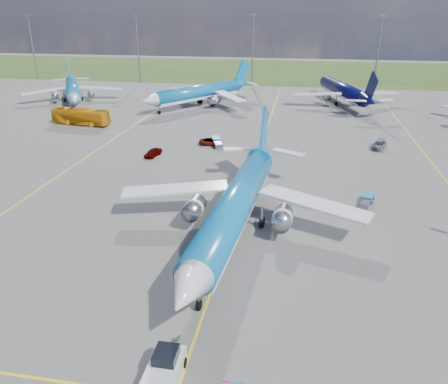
% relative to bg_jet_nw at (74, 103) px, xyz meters
% --- Properties ---
extents(ground, '(400.00, 400.00, 0.00)m').
position_rel_bg_jet_nw_xyz_m(ground, '(55.76, -72.42, 0.00)').
color(ground, '#565653').
rests_on(ground, ground).
extents(grass_strip, '(400.00, 80.00, 0.01)m').
position_rel_bg_jet_nw_xyz_m(grass_strip, '(55.76, 77.58, 0.00)').
color(grass_strip, '#2D4719').
rests_on(grass_strip, ground).
extents(taxiway_lines, '(60.25, 160.00, 0.02)m').
position_rel_bg_jet_nw_xyz_m(taxiway_lines, '(55.93, -44.72, 0.01)').
color(taxiway_lines, yellow).
rests_on(taxiway_lines, ground).
extents(floodlight_masts, '(202.20, 0.50, 22.70)m').
position_rel_bg_jet_nw_xyz_m(floodlight_masts, '(65.76, 37.58, 12.56)').
color(floodlight_masts, slate).
rests_on(floodlight_masts, ground).
extents(bg_jet_nw, '(44.69, 48.21, 10.14)m').
position_rel_bg_jet_nw_xyz_m(bg_jet_nw, '(0.00, 0.00, 0.00)').
color(bg_jet_nw, '#0C6AAC').
rests_on(bg_jet_nw, ground).
extents(bg_jet_nnw, '(48.46, 51.03, 10.65)m').
position_rel_bg_jet_nw_xyz_m(bg_jet_nnw, '(35.65, 1.55, 0.00)').
color(bg_jet_nnw, '#0C6AAC').
rests_on(bg_jet_nnw, ground).
extents(bg_jet_n, '(41.45, 48.13, 10.75)m').
position_rel_bg_jet_nw_xyz_m(bg_jet_n, '(73.93, 11.99, 0.00)').
color(bg_jet_n, '#070A3D').
rests_on(bg_jet_n, ground).
extents(main_airliner, '(35.77, 45.14, 11.20)m').
position_rel_bg_jet_nw_xyz_m(main_airliner, '(56.34, -68.56, 0.00)').
color(main_airliner, '#0C6AAC').
rests_on(main_airliner, ground).
extents(pushback_tug, '(2.33, 6.15, 2.08)m').
position_rel_bg_jet_nw_xyz_m(pushback_tug, '(54.61, -90.82, 0.84)').
color(pushback_tug, silver).
rests_on(pushback_tug, ground).
extents(apron_bus, '(13.86, 4.94, 3.78)m').
position_rel_bg_jet_nw_xyz_m(apron_bus, '(13.78, -22.78, 1.89)').
color(apron_bus, orange).
rests_on(apron_bus, ground).
extents(service_car_a, '(2.59, 4.47, 1.43)m').
position_rel_bg_jet_nw_xyz_m(service_car_a, '(37.36, -42.14, 0.72)').
color(service_car_a, '#999999').
rests_on(service_car_a, ground).
extents(service_car_b, '(4.73, 2.34, 1.29)m').
position_rel_bg_jet_nw_xyz_m(service_car_b, '(46.18, -33.46, 0.64)').
color(service_car_b, '#999999').
rests_on(service_car_b, ground).
extents(service_car_c, '(3.52, 5.39, 1.45)m').
position_rel_bg_jet_nw_xyz_m(service_car_c, '(77.97, -30.09, 0.73)').
color(service_car_c, '#999999').
rests_on(service_car_c, ground).
extents(baggage_tug_w, '(2.29, 4.37, 0.95)m').
position_rel_bg_jet_nw_xyz_m(baggage_tug_w, '(72.64, -56.62, 0.44)').
color(baggage_tug_w, '#1C6DA9').
rests_on(baggage_tug_w, ground).
extents(baggage_tug_c, '(3.21, 5.66, 1.23)m').
position_rel_bg_jet_nw_xyz_m(baggage_tug_c, '(47.27, -33.22, 0.58)').
color(baggage_tug_c, '#185892').
rests_on(baggage_tug_c, ground).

